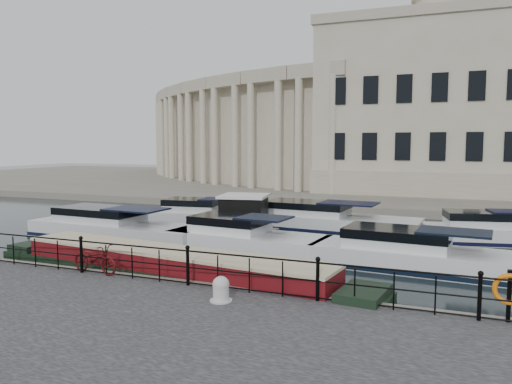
% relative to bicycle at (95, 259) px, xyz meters
% --- Properties ---
extents(ground_plane, '(160.00, 160.00, 0.00)m').
position_rel_bicycle_xyz_m(ground_plane, '(3.52, 2.17, -1.04)').
color(ground_plane, black).
rests_on(ground_plane, ground).
extents(far_bank, '(120.00, 42.00, 0.55)m').
position_rel_bicycle_xyz_m(far_bank, '(3.52, 41.17, -0.76)').
color(far_bank, '#6B665B').
rests_on(far_bank, ground_plane).
extents(railing, '(24.14, 0.14, 1.22)m').
position_rel_bicycle_xyz_m(railing, '(3.52, -0.08, 0.16)').
color(railing, black).
rests_on(railing, near_quay).
extents(civic_building, '(53.55, 31.84, 16.85)m').
position_rel_bicycle_xyz_m(civic_building, '(2.52, 36.88, 6.00)').
color(civic_building, '#ADA38C').
rests_on(civic_building, far_bank).
extents(bicycle, '(1.92, 0.86, 0.98)m').
position_rel_bicycle_xyz_m(bicycle, '(0.00, 0.00, 0.00)').
color(bicycle, '#410B0C').
rests_on(bicycle, near_quay).
extents(mooring_bollard, '(0.61, 0.61, 0.69)m').
position_rel_bicycle_xyz_m(mooring_bollard, '(5.11, -1.09, -0.16)').
color(mooring_bollard, beige).
rests_on(mooring_bollard, near_quay).
extents(life_ring_post, '(0.78, 0.20, 1.27)m').
position_rel_bicycle_xyz_m(life_ring_post, '(12.16, 0.00, 0.30)').
color(life_ring_post, black).
rests_on(life_ring_post, near_quay).
extents(narrowboat, '(15.08, 3.75, 1.55)m').
position_rel_bicycle_xyz_m(narrowboat, '(1.90, 1.47, -0.67)').
color(narrowboat, black).
rests_on(narrowboat, ground_plane).
extents(harbour_hut, '(3.71, 3.27, 2.20)m').
position_rel_bicycle_xyz_m(harbour_hut, '(0.63, 10.94, -0.08)').
color(harbour_hut, '#6B665B').
rests_on(harbour_hut, ground_plane).
extents(cabin_cruisers, '(25.78, 10.87, 1.99)m').
position_rel_bicycle_xyz_m(cabin_cruisers, '(2.88, 10.25, -0.67)').
color(cabin_cruisers, silver).
rests_on(cabin_cruisers, ground_plane).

